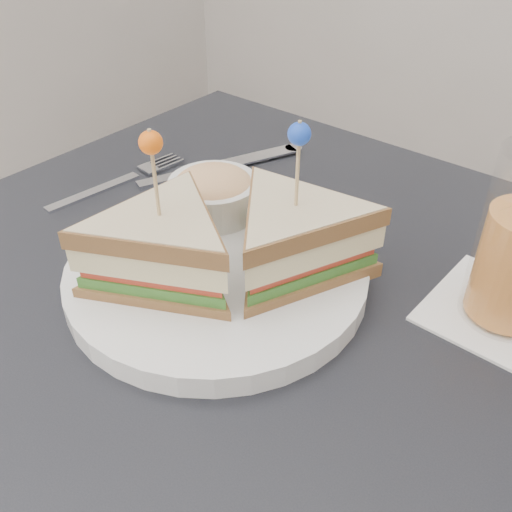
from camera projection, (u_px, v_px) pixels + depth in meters
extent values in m
cube|color=black|center=(242.00, 310.00, 0.56)|extent=(0.80, 0.80, 0.03)
cylinder|color=black|center=(227.00, 286.00, 1.18)|extent=(0.04, 0.04, 0.72)
cylinder|color=white|center=(217.00, 275.00, 0.57)|extent=(0.31, 0.31, 0.02)
cylinder|color=white|center=(217.00, 266.00, 0.56)|extent=(0.31, 0.31, 0.01)
cylinder|color=tan|center=(155.00, 181.00, 0.48)|extent=(0.00, 0.00, 0.09)
sphere|color=orange|center=(151.00, 143.00, 0.46)|extent=(0.02, 0.02, 0.02)
cylinder|color=tan|center=(297.00, 172.00, 0.49)|extent=(0.00, 0.00, 0.09)
sphere|color=blue|center=(299.00, 134.00, 0.47)|extent=(0.02, 0.02, 0.02)
cylinder|color=white|center=(214.00, 199.00, 0.63)|extent=(0.10, 0.10, 0.04)
ellipsoid|color=#E0B772|center=(213.00, 186.00, 0.62)|extent=(0.09, 0.09, 0.04)
cube|color=silver|center=(94.00, 192.00, 0.72)|extent=(0.03, 0.13, 0.00)
cube|color=silver|center=(149.00, 169.00, 0.76)|extent=(0.03, 0.02, 0.00)
cube|color=silver|center=(178.00, 177.00, 0.75)|extent=(0.06, 0.11, 0.01)
cube|color=silver|center=(252.00, 158.00, 0.79)|extent=(0.07, 0.13, 0.00)
cylinder|color=silver|center=(293.00, 148.00, 0.81)|extent=(0.03, 0.03, 0.00)
cube|color=white|center=(502.00, 314.00, 0.53)|extent=(0.13, 0.13, 0.00)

